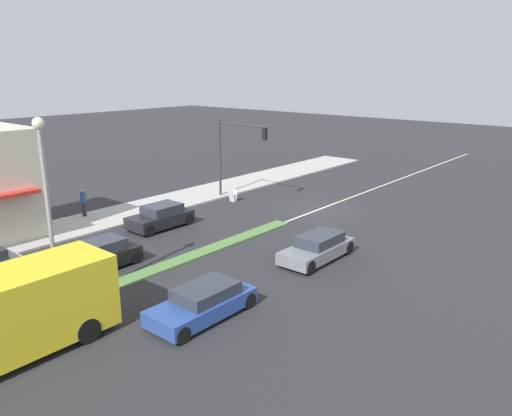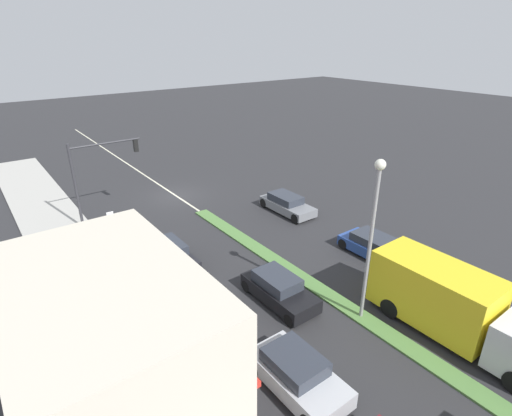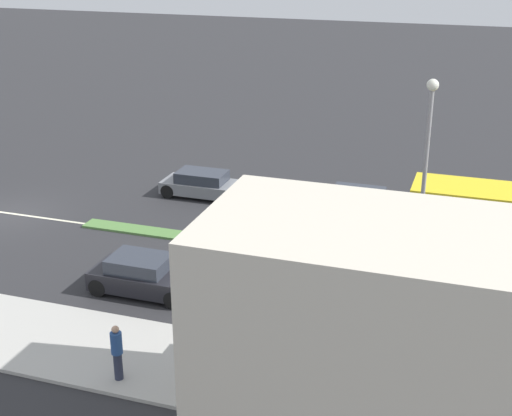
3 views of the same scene
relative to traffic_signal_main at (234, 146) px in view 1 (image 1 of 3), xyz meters
name	(u,v)px [view 1 (image 1 of 3)]	position (x,y,z in m)	size (l,w,h in m)	color
ground_plane	(74,301)	(-6.12, 16.33, -3.90)	(160.00, 160.00, 0.00)	#2B2B2D
lane_marking_center	(319,210)	(-6.12, -1.67, -3.90)	(0.16, 60.00, 0.01)	beige
traffic_signal_main	(234,146)	(0.00, 0.00, 0.00)	(4.59, 0.34, 5.60)	#333338
street_lamp	(46,190)	(-6.12, 16.95, 0.88)	(0.44, 0.44, 7.37)	gray
pedestrian	(83,202)	(4.18, 9.55, -2.85)	(0.34, 0.34, 1.76)	#282D42
warning_aframe_sign	(233,196)	(-0.32, 0.53, -3.47)	(0.45, 0.53, 0.84)	silver
delivery_truck	(6,317)	(-8.32, 19.83, -2.43)	(2.44, 7.50, 2.87)	silver
suv_black	(97,256)	(-3.92, 13.77, -3.25)	(1.74, 4.04, 1.38)	black
coupe_blue	(203,303)	(-11.12, 13.84, -3.30)	(1.87, 4.32, 1.24)	#284793
suv_grey	(318,248)	(-11.12, 6.04, -3.28)	(1.78, 4.37, 1.29)	slate
sedan_dark	(161,217)	(-1.12, 7.71, -3.24)	(1.88, 3.85, 1.38)	black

